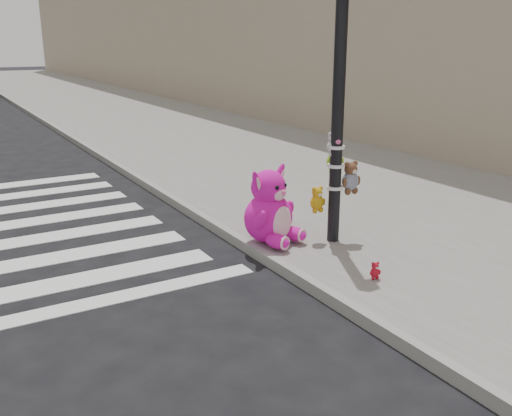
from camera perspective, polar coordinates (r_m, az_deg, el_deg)
ground at (r=5.34m, az=-3.07°, el=-15.16°), size 120.00×120.00×0.00m
sidewalk_near at (r=15.96m, az=-3.65°, el=6.69°), size 7.00×80.00×0.14m
curb_edge at (r=14.77m, az=-15.74°, el=5.29°), size 0.12×80.00×0.15m
signal_pole at (r=7.58m, az=8.25°, el=8.43°), size 0.70×0.50×4.00m
pink_bunny at (r=7.66m, az=1.43°, el=-0.36°), size 0.88×0.95×1.07m
red_teddy at (r=6.74m, az=11.81°, el=-6.14°), size 0.16×0.13×0.21m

